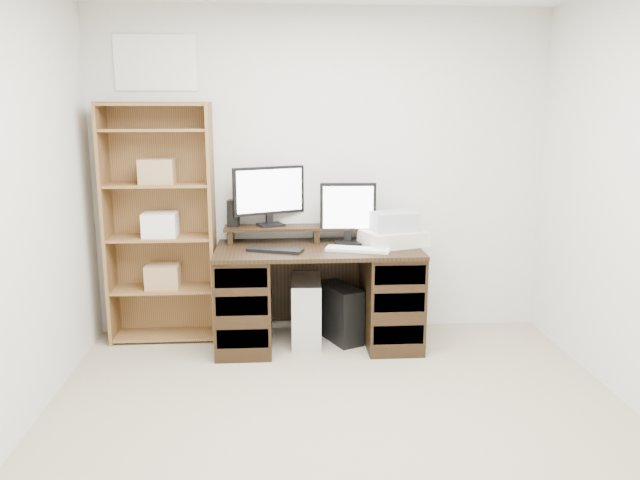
{
  "coord_description": "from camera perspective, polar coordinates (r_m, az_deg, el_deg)",
  "views": [
    {
      "loc": [
        -0.35,
        -2.83,
        1.77
      ],
      "look_at": [
        -0.05,
        1.43,
        0.85
      ],
      "focal_mm": 35.0,
      "sensor_mm": 36.0,
      "label": 1
    }
  ],
  "objects": [
    {
      "name": "basket",
      "position": [
        4.66,
        6.78,
        1.72
      ],
      "size": [
        0.36,
        0.28,
        0.14
      ],
      "primitive_type": "cube",
      "rotation": [
        0.0,
        0.0,
        0.17
      ],
      "color": "#9DA1A7",
      "rests_on": "printer"
    },
    {
      "name": "bookshelf",
      "position": [
        4.84,
        -14.36,
        1.64
      ],
      "size": [
        0.8,
        0.3,
        1.8
      ],
      "color": "olive",
      "rests_on": "ground"
    },
    {
      "name": "speaker",
      "position": [
        4.79,
        -7.93,
        2.45
      ],
      "size": [
        0.09,
        0.09,
        0.2
      ],
      "primitive_type": "cube",
      "rotation": [
        0.0,
        0.0,
        -0.17
      ],
      "color": "black",
      "rests_on": "riser_shelf"
    },
    {
      "name": "mouse",
      "position": [
        4.57,
        7.31,
        -0.57
      ],
      "size": [
        0.11,
        0.09,
        0.04
      ],
      "primitive_type": "ellipsoid",
      "rotation": [
        0.0,
        0.0,
        0.36
      ],
      "color": "white",
      "rests_on": "desk"
    },
    {
      "name": "keyboard_black",
      "position": [
        4.47,
        -4.13,
        -0.91
      ],
      "size": [
        0.42,
        0.25,
        0.02
      ],
      "primitive_type": "cube",
      "rotation": [
        0.0,
        0.0,
        -0.33
      ],
      "color": "black",
      "rests_on": "desk"
    },
    {
      "name": "monitor_wide",
      "position": [
        4.77,
        -4.68,
        4.33
      ],
      "size": [
        0.54,
        0.25,
        0.45
      ],
      "rotation": [
        0.0,
        0.0,
        0.39
      ],
      "color": "black",
      "rests_on": "riser_shelf"
    },
    {
      "name": "printer",
      "position": [
        4.68,
        6.74,
        0.2
      ],
      "size": [
        0.53,
        0.46,
        0.11
      ],
      "primitive_type": "cube",
      "rotation": [
        0.0,
        0.0,
        0.34
      ],
      "color": "beige",
      "rests_on": "desk"
    },
    {
      "name": "tower_silver",
      "position": [
        4.79,
        -1.27,
        -6.41
      ],
      "size": [
        0.24,
        0.5,
        0.49
      ],
      "primitive_type": "cube",
      "rotation": [
        0.0,
        0.0,
        -0.04
      ],
      "color": "silver",
      "rests_on": "ground"
    },
    {
      "name": "monitor_small",
      "position": [
        4.68,
        2.57,
        2.69
      ],
      "size": [
        0.42,
        0.16,
        0.46
      ],
      "rotation": [
        0.0,
        0.0,
        -0.04
      ],
      "color": "black",
      "rests_on": "desk"
    },
    {
      "name": "riser_shelf",
      "position": [
        4.78,
        -0.35,
        0.98
      ],
      "size": [
        1.4,
        0.22,
        0.12
      ],
      "color": "black",
      "rests_on": "desk"
    },
    {
      "name": "desk",
      "position": [
        4.69,
        -0.18,
        -4.97
      ],
      "size": [
        1.5,
        0.7,
        0.75
      ],
      "color": "black",
      "rests_on": "ground"
    },
    {
      "name": "room",
      "position": [
        2.9,
        2.93,
        1.85
      ],
      "size": [
        3.54,
        4.04,
        2.54
      ],
      "color": "tan",
      "rests_on": "ground"
    },
    {
      "name": "keyboard_white",
      "position": [
        4.48,
        3.48,
        -0.87
      ],
      "size": [
        0.48,
        0.27,
        0.02
      ],
      "primitive_type": "cube",
      "rotation": [
        0.0,
        0.0,
        -0.3
      ],
      "color": "white",
      "rests_on": "desk"
    },
    {
      "name": "tower_black",
      "position": [
        4.82,
        1.84,
        -6.69
      ],
      "size": [
        0.34,
        0.46,
        0.43
      ],
      "rotation": [
        0.0,
        0.0,
        0.42
      ],
      "color": "black",
      "rests_on": "ground"
    }
  ]
}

